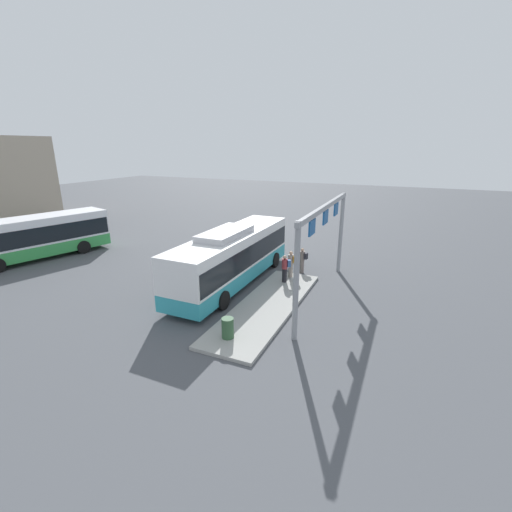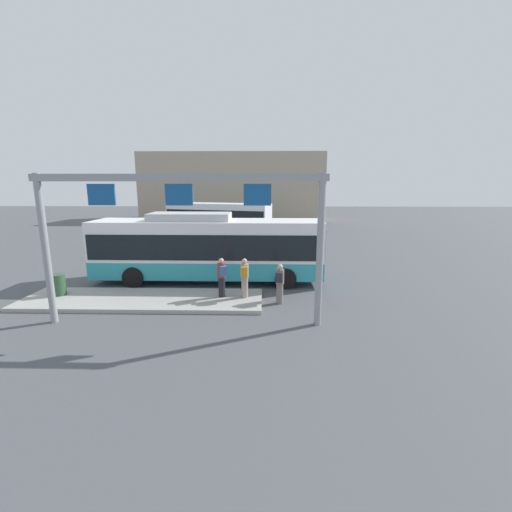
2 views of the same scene
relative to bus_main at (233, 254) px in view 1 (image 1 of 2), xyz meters
name	(u,v)px [view 1 (image 1 of 2)]	position (x,y,z in m)	size (l,w,h in m)	color
ground_plane	(234,283)	(0.01, 0.00, -1.81)	(120.00, 120.00, 0.00)	#4C4F54
platform_curb	(267,306)	(-2.29, -3.15, -1.73)	(10.00, 2.80, 0.16)	#9E9E99
bus_main	(233,254)	(0.00, 0.00, 0.00)	(11.28, 2.75, 3.46)	teal
bus_background_left	(37,235)	(-1.46, 15.30, -0.04)	(10.00, 5.05, 3.10)	green
person_boarding	(303,260)	(3.45, -3.29, -0.92)	(0.39, 0.56, 1.67)	slate
person_waiting_near	(291,263)	(1.99, -3.00, -0.76)	(0.34, 0.52, 1.67)	gray
person_waiting_mid	(285,268)	(1.03, -2.94, -0.76)	(0.51, 0.60, 1.67)	black
platform_sign_gantry	(325,231)	(-0.01, -5.40, 1.97)	(9.78, 0.24, 5.20)	gray
trash_bin	(228,328)	(-5.99, -2.86, -1.20)	(0.52, 0.52, 0.90)	#2D5133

